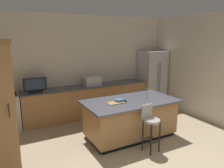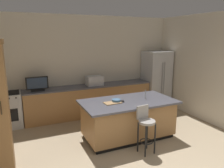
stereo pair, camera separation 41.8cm
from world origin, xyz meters
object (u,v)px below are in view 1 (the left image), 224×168
at_px(microwave, 92,81).
at_px(kitchen_island, 130,118).
at_px(refrigerator, 152,78).
at_px(tv_monitor, 35,86).
at_px(cutting_board, 116,103).
at_px(bar_stool_center, 150,124).
at_px(fruit_bowl, 119,100).
at_px(cell_phone, 125,101).
at_px(range_oven, 4,113).

bearing_deg(microwave, kitchen_island, -83.92).
distance_m(refrigerator, microwave, 2.22).
relative_size(refrigerator, tv_monitor, 3.23).
bearing_deg(cutting_board, kitchen_island, 1.52).
xyz_separation_m(microwave, bar_stool_center, (0.19, -2.58, -0.47)).
bearing_deg(fruit_bowl, kitchen_island, -6.75).
bearing_deg(kitchen_island, cell_phone, 177.94).
bearing_deg(kitchen_island, bar_stool_center, -90.32).
relative_size(tv_monitor, cutting_board, 1.51).
relative_size(refrigerator, bar_stool_center, 1.91).
bearing_deg(cutting_board, range_oven, 140.57).
relative_size(refrigerator, cutting_board, 4.87).
distance_m(kitchen_island, tv_monitor, 2.63).
height_order(kitchen_island, cutting_board, cutting_board).
bearing_deg(microwave, cell_phone, -88.60).
xyz_separation_m(kitchen_island, range_oven, (-2.63, 1.81, 0.01)).
xyz_separation_m(range_oven, microwave, (2.43, 0.00, 0.59)).
distance_m(kitchen_island, bar_stool_center, 0.77).
xyz_separation_m(kitchen_island, bar_stool_center, (-0.00, -0.76, 0.13)).
relative_size(range_oven, fruit_bowl, 4.68).
distance_m(range_oven, fruit_bowl, 2.97).
bearing_deg(cell_phone, bar_stool_center, -58.59).
height_order(refrigerator, tv_monitor, refrigerator).
relative_size(cell_phone, cutting_board, 0.39).
distance_m(kitchen_island, cell_phone, 0.47).
distance_m(fruit_bowl, cell_phone, 0.15).
bearing_deg(range_oven, kitchen_island, -34.61).
relative_size(microwave, cell_phone, 3.20).
relative_size(tv_monitor, cell_phone, 3.88).
xyz_separation_m(range_oven, cutting_board, (2.22, -1.82, 0.44)).
bearing_deg(cell_phone, range_oven, 164.66).
height_order(fruit_bowl, cutting_board, fruit_bowl).
distance_m(kitchen_island, fruit_bowl, 0.56).
bearing_deg(microwave, refrigerator, -1.49).
xyz_separation_m(fruit_bowl, cell_phone, (0.15, -0.03, -0.03)).
relative_size(range_oven, cell_phone, 6.28).
bearing_deg(refrigerator, cell_phone, -141.09).
xyz_separation_m(refrigerator, tv_monitor, (-3.86, 0.01, 0.16)).
height_order(range_oven, tv_monitor, tv_monitor).
relative_size(range_oven, bar_stool_center, 0.96).
relative_size(refrigerator, microwave, 3.92).
relative_size(fruit_bowl, cutting_board, 0.52).
xyz_separation_m(tv_monitor, cell_phone, (1.69, -1.76, -0.20)).
bearing_deg(kitchen_island, fruit_bowl, 173.25).
distance_m(fruit_bowl, cutting_board, 0.12).
bearing_deg(tv_monitor, refrigerator, -0.08).
distance_m(microwave, fruit_bowl, 1.79).
height_order(microwave, tv_monitor, tv_monitor).
distance_m(refrigerator, fruit_bowl, 2.89).
xyz_separation_m(kitchen_island, microwave, (-0.19, 1.81, 0.60)).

